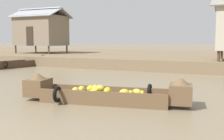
# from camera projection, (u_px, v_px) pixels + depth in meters

# --- Properties ---
(ground_plane) EXTENTS (300.00, 300.00, 0.00)m
(ground_plane) POSITION_uv_depth(u_px,v_px,m) (124.00, 82.00, 13.43)
(ground_plane) COLOR #7A6B51
(riverbank_strip) EXTENTS (160.00, 20.00, 0.74)m
(riverbank_strip) POSITION_uv_depth(u_px,v_px,m) (183.00, 58.00, 26.68)
(riverbank_strip) COLOR #756047
(riverbank_strip) RESTS_ON ground
(banana_boat) EXTENTS (5.52, 2.24, 0.89)m
(banana_boat) POSITION_uv_depth(u_px,v_px,m) (105.00, 93.00, 9.05)
(banana_boat) COLOR brown
(banana_boat) RESTS_ON ground
(cargo_boat_upstream) EXTENTS (1.70, 5.53, 0.86)m
(cargo_boat_upstream) POSITION_uv_depth(u_px,v_px,m) (18.00, 63.00, 21.00)
(cargo_boat_upstream) COLOR #473323
(cargo_boat_upstream) RESTS_ON ground
(stilt_house_left) EXTENTS (5.12, 3.83, 4.43)m
(stilt_house_left) POSITION_uv_depth(u_px,v_px,m) (41.00, 30.00, 27.81)
(stilt_house_left) COLOR #4C3826
(stilt_house_left) RESTS_ON riverbank_strip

